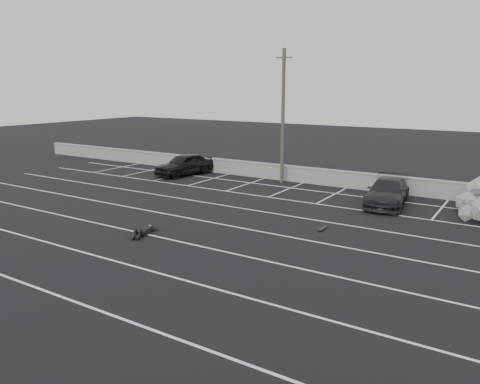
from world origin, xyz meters
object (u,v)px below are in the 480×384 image
Objects in this scene: car_left at (184,164)px; trash_bin at (480,198)px; utility_pole at (283,117)px; person at (145,228)px; car_right at (387,192)px; skateboard at (322,229)px.

car_left is 19.22m from trash_bin.
trash_bin is at bearing -0.80° from utility_pole.
utility_pole reaches higher than person.
car_right is 8.78m from utility_pole.
utility_pole is 12.56m from trash_bin.
trash_bin is (11.94, -0.17, -3.88)m from utility_pole.
utility_pole reaches higher than car_right.
utility_pole is 8.65× the size of trash_bin.
utility_pole is at bearing 127.22° from skateboard.
person is at bearing -47.06° from car_left.
trash_bin is (4.32, 2.15, -0.20)m from car_right.
person is 7.88m from skateboard.
trash_bin reaches higher than person.
car_right is at bearing 35.61° from person.
car_left is 0.53× the size of utility_pole.
trash_bin is 0.43× the size of person.
car_left is at bearing 168.24° from car_right.
car_left is 4.60× the size of trash_bin.
car_right is (14.87, -1.00, -0.07)m from car_left.
car_right reaches higher than trash_bin.
car_left is 0.94× the size of car_right.
car_right reaches higher than person.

